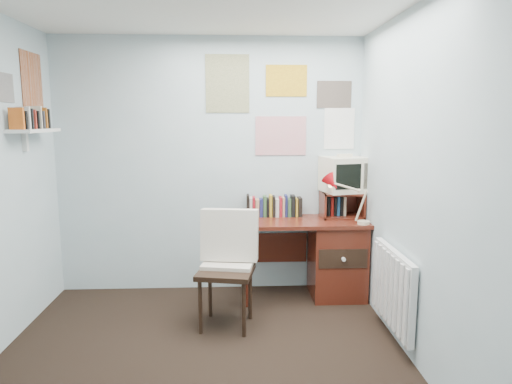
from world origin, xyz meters
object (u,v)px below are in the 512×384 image
desk_chair (226,272)px  wall_shelf (34,131)px  crt_tv (344,173)px  tv_riser (342,205)px  desk (331,255)px  radiator (393,288)px  desk_lamp (364,202)px

desk_chair → wall_shelf: 1.96m
desk_chair → crt_tv: 1.55m
tv_riser → wall_shelf: bearing=-169.7°
crt_tv → wall_shelf: 2.79m
desk → radiator: (0.29, -0.93, 0.01)m
wall_shelf → desk: bearing=8.4°
tv_riser → desk: bearing=-137.0°
tv_riser → crt_tv: crt_tv is taller
wall_shelf → desk_chair: bearing=-9.1°
desk_chair → radiator: 1.33m
radiator → wall_shelf: wall_shelf is taller
desk → wall_shelf: (-2.57, -0.38, 1.21)m
desk_lamp → radiator: desk_lamp is taller
desk_chair → radiator: desk_chair is taller
desk → radiator: size_ratio=1.50×
desk_lamp → crt_tv: size_ratio=1.04×
desk → crt_tv: 0.81m
crt_tv → wall_shelf: (-2.71, -0.51, 0.42)m
tv_riser → wall_shelf: 2.83m
tv_riser → wall_shelf: wall_shelf is taller
radiator → wall_shelf: 3.15m
desk → crt_tv: crt_tv is taller
crt_tv → radiator: crt_tv is taller
desk → wall_shelf: 2.87m
desk_lamp → radiator: 0.91m
desk_chair → desk_lamp: size_ratio=2.31×
desk → desk_lamp: size_ratio=2.95×
desk → wall_shelf: bearing=-171.6°
desk_chair → tv_riser: tv_riser is taller
desk → tv_riser: bearing=43.0°
desk → desk_chair: 1.19m
tv_riser → radiator: (0.17, -1.04, -0.47)m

